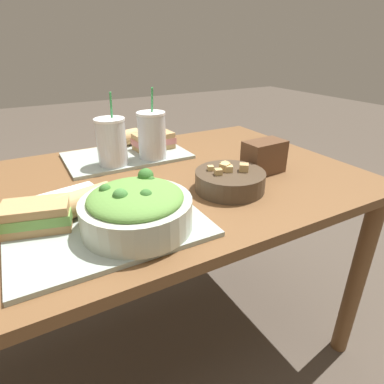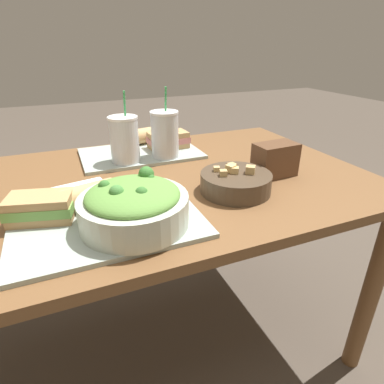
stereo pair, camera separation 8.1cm
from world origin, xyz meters
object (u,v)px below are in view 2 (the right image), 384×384
baguette_near (89,195)px  drink_cup_red (165,136)px  salad_bowl (134,205)px  baguette_far (140,136)px  sandwich_near (41,208)px  napkin_folded (78,190)px  drink_cup_dark (125,141)px  soup_bowl (236,182)px  sandwich_far (168,140)px  chip_bag (275,160)px

baguette_near → drink_cup_red: size_ratio=0.59×
salad_bowl → baguette_far: bearing=74.5°
sandwich_near → napkin_folded: bearing=74.9°
sandwich_near → drink_cup_dark: drink_cup_dark is taller
sandwich_near → baguette_far: bearing=68.8°
napkin_folded → soup_bowl: bearing=-23.5°
drink_cup_red → sandwich_far: bearing=65.2°
salad_bowl → baguette_far: 0.66m
chip_bag → napkin_folded: size_ratio=0.72×
sandwich_far → napkin_folded: (-0.38, -0.26, -0.04)m
napkin_folded → baguette_near: bearing=-81.6°
baguette_near → drink_cup_red: bearing=-59.7°
napkin_folded → baguette_far: bearing=51.5°
drink_cup_red → napkin_folded: (-0.33, -0.16, -0.09)m
drink_cup_red → napkin_folded: size_ratio=1.28×
sandwich_far → chip_bag: (0.24, -0.39, 0.01)m
soup_bowl → baguette_near: 0.41m
salad_bowl → drink_cup_dark: size_ratio=1.04×
sandwich_near → drink_cup_dark: 0.43m
soup_bowl → sandwich_far: 0.45m
sandwich_near → drink_cup_red: 0.54m
salad_bowl → sandwich_near: (-0.20, 0.11, -0.02)m
drink_cup_dark → napkin_folded: drink_cup_dark is taller
sandwich_near → baguette_near: (0.12, 0.02, 0.00)m
sandwich_near → baguette_near: size_ratio=1.15×
drink_cup_dark → chip_bag: drink_cup_dark is taller
sandwich_far → drink_cup_dark: drink_cup_dark is taller
salad_bowl → sandwich_far: (0.27, 0.54, -0.02)m
chip_bag → baguette_near: bearing=178.8°
soup_bowl → napkin_folded: soup_bowl is taller
chip_bag → sandwich_near: bearing=-179.5°
drink_cup_red → chip_bag: size_ratio=1.78×
chip_bag → salad_bowl: bearing=-166.4°
napkin_folded → drink_cup_red: bearing=26.2°
salad_bowl → chip_bag: 0.53m
sandwich_far → sandwich_near: bearing=-141.3°
baguette_near → drink_cup_dark: bearing=-42.1°
sandwich_near → salad_bowl: bearing=-13.2°
drink_cup_red → sandwich_near: bearing=-142.3°
baguette_near → chip_bag: (0.59, 0.02, 0.01)m
baguette_far → sandwich_near: bearing=130.8°
soup_bowl → napkin_folded: (-0.43, 0.19, -0.03)m
salad_bowl → drink_cup_dark: bearing=80.4°
sandwich_far → drink_cup_dark: size_ratio=0.66×
salad_bowl → baguette_near: size_ratio=1.72×
sandwich_far → drink_cup_dark: 0.22m
salad_bowl → sandwich_near: bearing=152.1°
soup_bowl → chip_bag: 0.19m
sandwich_near → drink_cup_red: bearing=52.4°
baguette_far → chip_bag: (0.33, -0.48, 0.01)m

